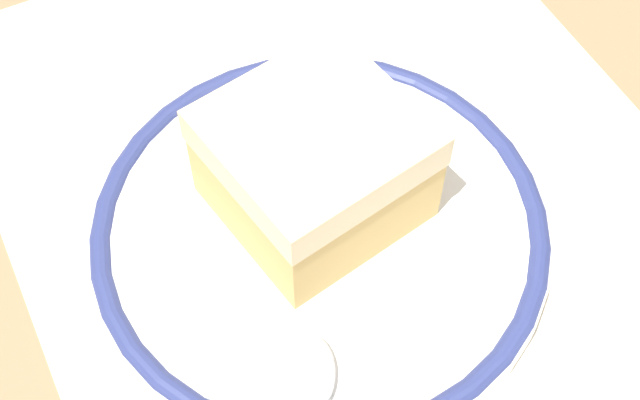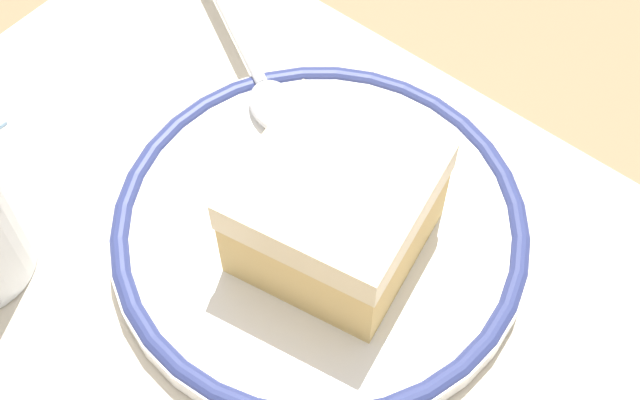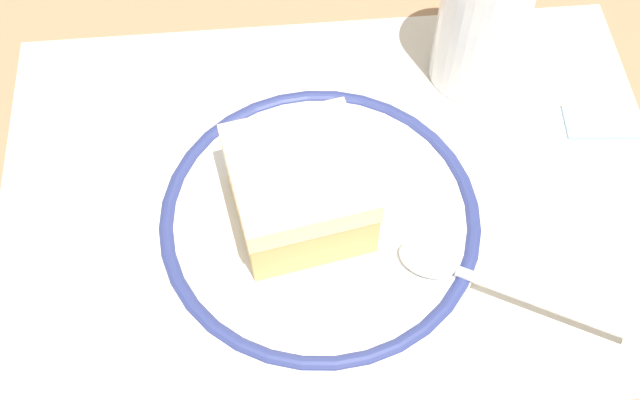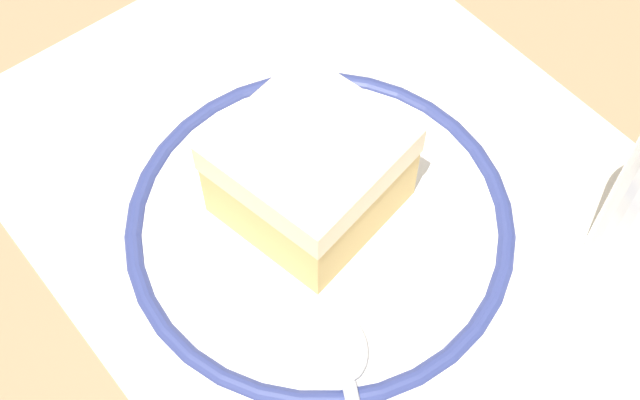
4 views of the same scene
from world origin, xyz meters
name	(u,v)px [view 1 (image 1 of 4)]	position (x,y,z in m)	size (l,w,h in m)	color
ground_plane	(379,241)	(0.00, 0.00, 0.00)	(2.40, 2.40, 0.00)	#9E7551
placemat	(379,240)	(0.00, 0.00, 0.00)	(0.45, 0.31, 0.00)	beige
plate	(320,230)	(0.01, 0.02, 0.01)	(0.21, 0.21, 0.01)	white
cake_slice	(315,165)	(0.02, 0.02, 0.04)	(0.09, 0.09, 0.06)	#DBB76B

